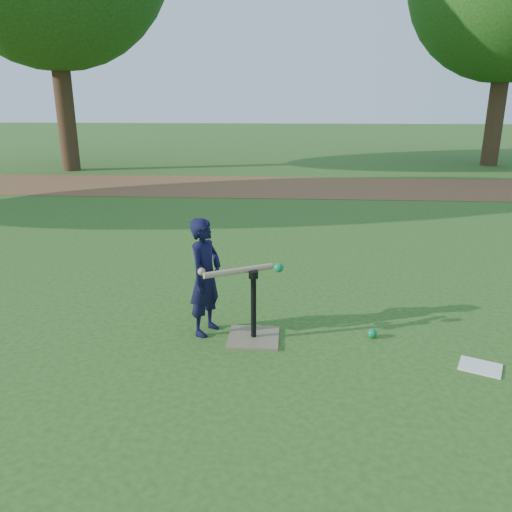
{
  "coord_description": "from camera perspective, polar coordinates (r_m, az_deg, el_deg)",
  "views": [
    {
      "loc": [
        0.34,
        -4.15,
        1.96
      ],
      "look_at": [
        0.06,
        0.0,
        0.65
      ],
      "focal_mm": 35.0,
      "sensor_mm": 36.0,
      "label": 1
    }
  ],
  "objects": [
    {
      "name": "ground",
      "position": [
        4.6,
        -0.71,
        -7.75
      ],
      "size": [
        80.0,
        80.0,
        0.0
      ],
      "primitive_type": "plane",
      "color": "#285116",
      "rests_on": "ground"
    },
    {
      "name": "dirt_strip",
      "position": [
        11.82,
        2.26,
        7.93
      ],
      "size": [
        24.0,
        3.0,
        0.01
      ],
      "primitive_type": "cube",
      "color": "brown",
      "rests_on": "ground"
    },
    {
      "name": "child",
      "position": [
        4.28,
        -5.8,
        -2.4
      ],
      "size": [
        0.37,
        0.44,
        1.03
      ],
      "primitive_type": "imported",
      "rotation": [
        0.0,
        0.0,
        1.2
      ],
      "color": "black",
      "rests_on": "ground"
    },
    {
      "name": "wiffle_ball_ground",
      "position": [
        4.45,
        13.16,
        -8.61
      ],
      "size": [
        0.08,
        0.08,
        0.08
      ],
      "primitive_type": "sphere",
      "color": "#0B7E43",
      "rests_on": "ground"
    },
    {
      "name": "clipboard",
      "position": [
        4.27,
        24.26,
        -11.48
      ],
      "size": [
        0.37,
        0.33,
        0.01
      ],
      "primitive_type": "cube",
      "rotation": [
        0.0,
        0.0,
        -0.43
      ],
      "color": "white",
      "rests_on": "ground"
    },
    {
      "name": "batting_tee",
      "position": [
        4.28,
        -0.28,
        -8.11
      ],
      "size": [
        0.43,
        0.43,
        0.61
      ],
      "color": "#75684A",
      "rests_on": "ground"
    },
    {
      "name": "swing_action",
      "position": [
        4.09,
        -1.46,
        -1.63
      ],
      "size": [
        0.7,
        0.33,
        0.08
      ],
      "color": "tan",
      "rests_on": "ground"
    }
  ]
}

